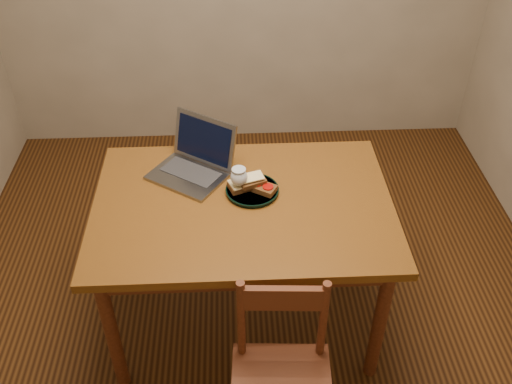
{
  "coord_description": "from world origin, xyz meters",
  "views": [
    {
      "loc": [
        -0.08,
        -1.97,
        2.33
      ],
      "look_at": [
        0.01,
        -0.09,
        0.8
      ],
      "focal_mm": 40.0,
      "sensor_mm": 36.0,
      "label": 1
    }
  ],
  "objects_px": {
    "chair": "(282,373)",
    "milk_glass": "(239,182)",
    "plate": "(252,191)",
    "laptop": "(195,159)",
    "table": "(243,217)"
  },
  "relations": [
    {
      "from": "chair",
      "to": "milk_glass",
      "type": "xyz_separation_m",
      "value": [
        -0.14,
        0.71,
        0.37
      ]
    },
    {
      "from": "table",
      "to": "chair",
      "type": "bearing_deg",
      "value": -79.37
    },
    {
      "from": "plate",
      "to": "laptop",
      "type": "bearing_deg",
      "value": 144.83
    },
    {
      "from": "chair",
      "to": "milk_glass",
      "type": "relative_size",
      "value": 2.83
    },
    {
      "from": "plate",
      "to": "table",
      "type": "bearing_deg",
      "value": -122.03
    },
    {
      "from": "milk_glass",
      "to": "laptop",
      "type": "xyz_separation_m",
      "value": [
        -0.2,
        0.19,
        -0.01
      ]
    },
    {
      "from": "table",
      "to": "chair",
      "type": "xyz_separation_m",
      "value": [
        0.12,
        -0.65,
        -0.21
      ]
    },
    {
      "from": "chair",
      "to": "plate",
      "type": "relative_size",
      "value": 1.73
    },
    {
      "from": "table",
      "to": "plate",
      "type": "height_order",
      "value": "plate"
    },
    {
      "from": "plate",
      "to": "milk_glass",
      "type": "xyz_separation_m",
      "value": [
        -0.06,
        -0.02,
        0.06
      ]
    },
    {
      "from": "table",
      "to": "laptop",
      "type": "relative_size",
      "value": 2.98
    },
    {
      "from": "chair",
      "to": "plate",
      "type": "height_order",
      "value": "chair"
    },
    {
      "from": "milk_glass",
      "to": "laptop",
      "type": "bearing_deg",
      "value": 135.24
    },
    {
      "from": "chair",
      "to": "milk_glass",
      "type": "bearing_deg",
      "value": 104.24
    },
    {
      "from": "chair",
      "to": "laptop",
      "type": "height_order",
      "value": "laptop"
    }
  ]
}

